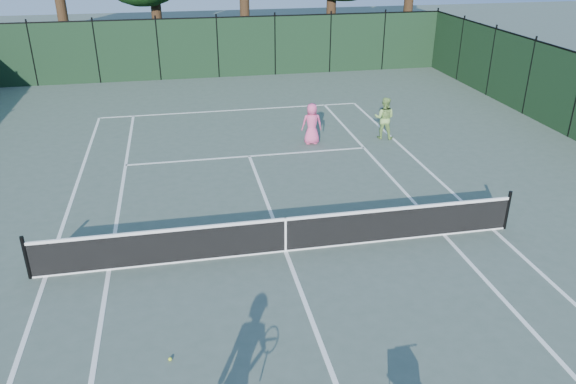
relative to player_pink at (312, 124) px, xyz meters
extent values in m
plane|color=#48584C|center=(-2.39, -7.21, -0.75)|extent=(90.00, 90.00, 0.00)
cube|color=white|center=(-7.88, -7.21, -0.74)|extent=(0.10, 23.77, 0.01)
cube|color=white|center=(3.09, -7.21, -0.74)|extent=(0.10, 23.77, 0.01)
cube|color=white|center=(-6.51, -7.21, -0.74)|extent=(0.10, 23.77, 0.01)
cube|color=white|center=(1.72, -7.21, -0.74)|extent=(0.10, 23.77, 0.01)
cube|color=white|center=(-2.39, 4.67, -0.74)|extent=(10.97, 0.10, 0.01)
cube|color=white|center=(-2.39, -0.81, -0.74)|extent=(8.23, 0.10, 0.01)
cube|color=white|center=(-2.39, -7.21, -0.74)|extent=(0.10, 12.80, 0.01)
cube|color=black|center=(-2.39, -7.21, -0.29)|extent=(11.60, 0.03, 0.85)
cube|color=white|center=(-2.39, -7.21, 0.13)|extent=(11.60, 0.05, 0.07)
cube|color=white|center=(-2.39, -7.21, -0.73)|extent=(11.60, 0.05, 0.04)
cube|color=white|center=(-2.39, -7.21, -0.29)|extent=(0.05, 0.04, 0.91)
cylinder|color=black|center=(-8.19, -7.21, -0.22)|extent=(0.09, 0.09, 1.06)
cylinder|color=black|center=(3.41, -7.21, -0.22)|extent=(0.09, 0.09, 1.06)
cube|color=black|center=(-2.39, 10.79, 0.75)|extent=(24.00, 0.05, 3.00)
cylinder|color=black|center=(-10.39, 14.79, 1.65)|extent=(0.56, 0.56, 4.80)
cylinder|color=black|center=(-5.39, 14.59, 1.40)|extent=(0.56, 0.56, 4.30)
cylinder|color=black|center=(-0.39, 15.09, 1.75)|extent=(0.56, 0.56, 5.00)
cylinder|color=black|center=(4.61, 14.39, 1.55)|extent=(0.56, 0.56, 4.60)
cylinder|color=black|center=(9.61, 14.89, 1.45)|extent=(0.56, 0.56, 4.40)
imported|color=#DB4D84|center=(0.00, 0.00, 0.00)|extent=(0.76, 0.52, 1.49)
imported|color=#87B55A|center=(2.75, 0.05, 0.03)|extent=(0.94, 0.86, 1.55)
sphere|color=#AFD02A|center=(-5.17, -10.52, -0.71)|extent=(0.07, 0.07, 0.07)
camera|label=1|loc=(-4.64, -18.65, 6.31)|focal=35.00mm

